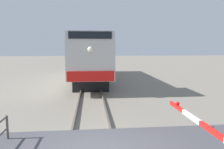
{
  "coord_description": "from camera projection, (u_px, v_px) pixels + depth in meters",
  "views": [
    {
      "loc": [
        0.0,
        -5.43,
        3.16
      ],
      "look_at": [
        1.1,
        5.63,
        1.78
      ],
      "focal_mm": 34.82,
      "sensor_mm": 36.0,
      "label": 1
    }
  ],
  "objects": [
    {
      "name": "locomotive",
      "position": [
        90.0,
        58.0,
        20.76
      ],
      "size": [
        3.08,
        15.73,
        4.19
      ],
      "color": "black",
      "rests_on": "ground_plane"
    }
  ]
}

